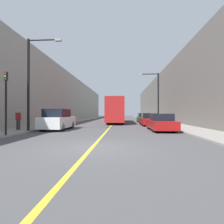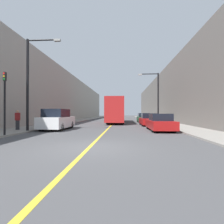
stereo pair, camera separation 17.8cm
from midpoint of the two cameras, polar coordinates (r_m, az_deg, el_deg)
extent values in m
plane|color=#474749|center=(7.77, -7.14, -11.42)|extent=(200.00, 200.00, 0.00)
cube|color=gray|center=(38.53, -9.66, -2.45)|extent=(3.01, 72.00, 0.11)
cube|color=gray|center=(37.99, 12.40, -2.48)|extent=(3.01, 72.00, 0.11)
cube|color=gray|center=(39.56, -14.61, 4.22)|extent=(4.00, 72.00, 9.23)
cube|color=#66605B|center=(38.80, 17.52, 4.55)|extent=(4.00, 72.00, 9.55)
cube|color=gold|center=(37.56, 1.29, -2.59)|extent=(0.16, 72.00, 0.01)
cube|color=#AD1E1E|center=(26.98, 1.22, 0.60)|extent=(2.40, 12.48, 3.22)
cube|color=black|center=(20.80, 0.56, 2.42)|extent=(2.04, 0.04, 1.45)
cylinder|color=black|center=(23.20, -1.47, -2.71)|extent=(0.53, 1.05, 1.05)
cylinder|color=black|center=(23.11, 3.18, -2.72)|extent=(0.53, 1.05, 1.05)
cylinder|color=black|center=(30.91, -0.24, -2.11)|extent=(0.53, 1.05, 1.05)
cylinder|color=black|center=(30.84, 3.24, -2.11)|extent=(0.53, 1.05, 1.05)
cube|color=silver|center=(16.49, -17.48, -3.17)|extent=(1.95, 4.52, 0.94)
cube|color=black|center=(16.26, -17.76, -0.32)|extent=(1.72, 2.48, 0.70)
cube|color=black|center=(14.43, -20.64, -2.92)|extent=(1.66, 0.04, 0.42)
cylinder|color=black|center=(15.53, -21.96, -4.57)|extent=(0.43, 0.68, 0.68)
cylinder|color=black|center=(14.94, -16.67, -4.74)|extent=(0.43, 0.68, 0.68)
cylinder|color=black|center=(18.09, -18.15, -3.97)|extent=(0.43, 0.68, 0.68)
cylinder|color=black|center=(17.59, -13.53, -4.08)|extent=(0.43, 0.68, 0.68)
cube|color=maroon|center=(15.42, 15.30, -3.92)|extent=(1.84, 4.62, 0.68)
cube|color=black|center=(15.17, 15.48, -1.61)|extent=(1.62, 2.08, 0.58)
cube|color=black|center=(13.20, 17.34, -4.01)|extent=(1.57, 0.04, 0.30)
cylinder|color=black|center=(13.90, 13.61, -5.21)|extent=(0.41, 0.62, 0.62)
cylinder|color=black|center=(14.22, 19.34, -5.09)|extent=(0.41, 0.62, 0.62)
cylinder|color=black|center=(16.72, 11.87, -4.38)|extent=(0.41, 0.62, 0.62)
cylinder|color=black|center=(16.99, 16.69, -4.31)|extent=(0.41, 0.62, 0.62)
cube|color=maroon|center=(21.49, 11.69, -2.89)|extent=(1.89, 4.80, 0.69)
cube|color=black|center=(21.23, 11.78, -1.20)|extent=(1.66, 2.16, 0.59)
cube|color=black|center=(19.14, 12.71, -2.84)|extent=(1.61, 0.04, 0.31)
cylinder|color=black|center=(19.93, 10.20, -3.72)|extent=(0.42, 0.62, 0.62)
cylinder|color=black|center=(20.16, 14.37, -3.68)|extent=(0.42, 0.62, 0.62)
cylinder|color=black|center=(22.88, 9.32, -3.28)|extent=(0.42, 0.62, 0.62)
cylinder|color=black|center=(23.08, 12.97, -3.25)|extent=(0.42, 0.62, 0.62)
cube|color=#145128|center=(28.45, 10.03, -2.24)|extent=(1.82, 4.69, 0.70)
cube|color=black|center=(28.20, 10.08, -0.94)|extent=(1.60, 2.11, 0.60)
cube|color=black|center=(26.15, 10.61, -2.14)|extent=(1.54, 0.04, 0.32)
cylinder|color=black|center=(26.94, 8.89, -2.84)|extent=(0.40, 0.62, 0.62)
cylinder|color=black|center=(27.11, 11.87, -2.82)|extent=(0.40, 0.62, 0.62)
cylinder|color=black|center=(29.83, 8.36, -2.59)|extent=(0.40, 0.62, 0.62)
cylinder|color=black|center=(29.99, 11.06, -2.58)|extent=(0.40, 0.62, 0.62)
cylinder|color=black|center=(15.47, -25.94, 8.02)|extent=(0.20, 0.20, 7.24)
cylinder|color=black|center=(15.83, -21.83, 21.03)|extent=(2.41, 0.12, 0.12)
cube|color=#999993|center=(15.37, -17.45, 21.49)|extent=(0.50, 0.24, 0.16)
cylinder|color=black|center=(24.26, 14.67, 4.38)|extent=(0.20, 0.20, 6.74)
cylinder|color=black|center=(24.54, 11.83, 12.04)|extent=(2.41, 0.12, 0.12)
cube|color=#999993|center=(24.39, 8.96, 12.00)|extent=(0.50, 0.24, 0.16)
cylinder|color=black|center=(12.89, -31.67, 1.17)|extent=(0.12, 0.12, 3.42)
cube|color=black|center=(13.09, -31.65, 9.89)|extent=(0.16, 0.16, 0.55)
cylinder|color=red|center=(13.06, -31.87, 10.74)|extent=(0.11, 0.02, 0.11)
cylinder|color=gold|center=(13.02, -31.87, 9.95)|extent=(0.11, 0.02, 0.11)
cylinder|color=green|center=(12.99, -31.88, 9.16)|extent=(0.11, 0.02, 0.11)
cylinder|color=#2D2D33|center=(16.39, -28.81, -3.76)|extent=(0.16, 0.16, 0.78)
cylinder|color=#2D2D33|center=(16.30, -28.33, -3.78)|extent=(0.16, 0.16, 0.78)
cube|color=maroon|center=(16.32, -28.56, -1.30)|extent=(0.36, 0.20, 0.62)
sphere|color=tan|center=(16.32, -28.56, 0.19)|extent=(0.23, 0.23, 0.23)
camera|label=1|loc=(0.09, -90.19, 0.00)|focal=28.00mm
camera|label=2|loc=(0.09, 89.81, 0.00)|focal=28.00mm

